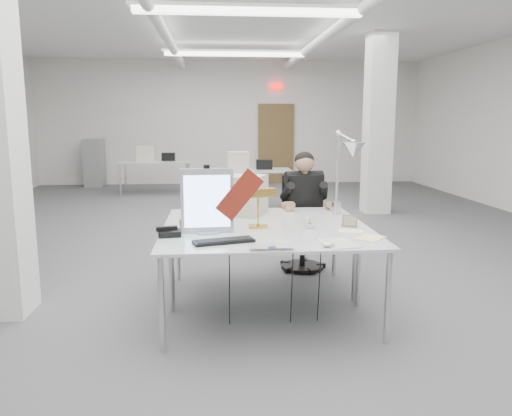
{
  "coord_description": "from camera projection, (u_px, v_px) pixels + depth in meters",
  "views": [
    {
      "loc": [
        -0.44,
        -6.36,
        1.68
      ],
      "look_at": [
        -0.08,
        -2.0,
        0.91
      ],
      "focal_mm": 35.0,
      "sensor_mm": 36.0,
      "label": 1
    }
  ],
  "objects": [
    {
      "name": "room_shell",
      "position": [
        251.0,
        119.0,
        6.41
      ],
      "size": [
        10.04,
        14.04,
        3.24
      ],
      "color": "#4E4E50",
      "rests_on": "ground"
    },
    {
      "name": "desk_main",
      "position": [
        271.0,
        239.0,
        3.99
      ],
      "size": [
        1.8,
        0.9,
        0.02
      ],
      "primitive_type": "cube",
      "color": "silver",
      "rests_on": "room_shell"
    },
    {
      "name": "desk_second",
      "position": [
        261.0,
        217.0,
        4.87
      ],
      "size": [
        1.8,
        0.9,
        0.02
      ],
      "primitive_type": "cube",
      "color": "silver",
      "rests_on": "room_shell"
    },
    {
      "name": "bg_desk_a",
      "position": [
        249.0,
        170.0,
        9.4
      ],
      "size": [
        1.6,
        0.8,
        0.02
      ],
      "primitive_type": "cube",
      "color": "silver",
      "rests_on": "room_shell"
    },
    {
      "name": "bg_desk_b",
      "position": [
        155.0,
        162.0,
        11.4
      ],
      "size": [
        1.6,
        0.8,
        0.02
      ],
      "primitive_type": "cube",
      "color": "silver",
      "rests_on": "room_shell"
    },
    {
      "name": "filing_cabinet",
      "position": [
        94.0,
        163.0,
        12.71
      ],
      "size": [
        0.45,
        0.55,
        1.2
      ],
      "primitive_type": "cube",
      "color": "gray",
      "rests_on": "room_shell"
    },
    {
      "name": "office_chair",
      "position": [
        303.0,
        223.0,
        5.61
      ],
      "size": [
        0.59,
        0.59,
        1.07
      ],
      "primitive_type": null,
      "rotation": [
        0.0,
        0.0,
        0.14
      ],
      "color": "black",
      "rests_on": "room_shell"
    },
    {
      "name": "seated_person",
      "position": [
        304.0,
        192.0,
        5.5
      ],
      "size": [
        0.58,
        0.69,
        0.93
      ],
      "primitive_type": null,
      "rotation": [
        0.0,
        0.0,
        0.14
      ],
      "color": "black",
      "rests_on": "office_chair"
    },
    {
      "name": "monitor",
      "position": [
        207.0,
        201.0,
        4.11
      ],
      "size": [
        0.43,
        0.06,
        0.54
      ],
      "primitive_type": "cube",
      "rotation": [
        0.0,
        0.0,
        0.04
      ],
      "color": "#B0B1B5",
      "rests_on": "desk_main"
    },
    {
      "name": "pennant",
      "position": [
        240.0,
        195.0,
        4.09
      ],
      "size": [
        0.41,
        0.04,
        0.44
      ],
      "primitive_type": "cube",
      "rotation": [
        0.0,
        -0.87,
        0.08
      ],
      "color": "maroon",
      "rests_on": "monitor"
    },
    {
      "name": "keyboard",
      "position": [
        224.0,
        241.0,
        3.82
      ],
      "size": [
        0.49,
        0.27,
        0.02
      ],
      "primitive_type": "cube",
      "rotation": [
        0.0,
        0.0,
        0.27
      ],
      "color": "black",
      "rests_on": "desk_main"
    },
    {
      "name": "laptop",
      "position": [
        272.0,
        249.0,
        3.58
      ],
      "size": [
        0.33,
        0.21,
        0.03
      ],
      "primitive_type": "imported",
      "rotation": [
        0.0,
        0.0,
        -0.0
      ],
      "color": "#B9B9BE",
      "rests_on": "desk_main"
    },
    {
      "name": "mouse",
      "position": [
        328.0,
        245.0,
        3.68
      ],
      "size": [
        0.11,
        0.09,
        0.04
      ],
      "primitive_type": "ellipsoid",
      "rotation": [
        0.0,
        0.0,
        0.28
      ],
      "color": "silver",
      "rests_on": "desk_main"
    },
    {
      "name": "bankers_lamp",
      "position": [
        258.0,
        209.0,
        4.33
      ],
      "size": [
        0.32,
        0.19,
        0.34
      ],
      "primitive_type": null,
      "rotation": [
        0.0,
        0.0,
        0.25
      ],
      "color": "#BD8A3B",
      "rests_on": "desk_main"
    },
    {
      "name": "desk_phone",
      "position": [
        169.0,
        233.0,
        4.03
      ],
      "size": [
        0.2,
        0.19,
        0.04
      ],
      "primitive_type": "cube",
      "rotation": [
        0.0,
        0.0,
        0.15
      ],
      "color": "black",
      "rests_on": "desk_main"
    },
    {
      "name": "picture_frame_left",
      "position": [
        188.0,
        225.0,
        4.2
      ],
      "size": [
        0.14,
        0.06,
        0.11
      ],
      "primitive_type": "cube",
      "rotation": [
        -0.21,
        0.0,
        0.24
      ],
      "color": "tan",
      "rests_on": "desk_main"
    },
    {
      "name": "picture_frame_right",
      "position": [
        350.0,
        221.0,
        4.37
      ],
      "size": [
        0.13,
        0.1,
        0.11
      ],
      "primitive_type": "cube",
      "rotation": [
        -0.21,
        0.0,
        -0.53
      ],
      "color": "#9C7843",
      "rests_on": "desk_main"
    },
    {
      "name": "desk_clock",
      "position": [
        310.0,
        223.0,
        4.32
      ],
      "size": [
        0.1,
        0.04,
        0.1
      ],
      "primitive_type": "cylinder",
      "rotation": [
        1.57,
        0.0,
        0.09
      ],
      "color": "silver",
      "rests_on": "desk_main"
    },
    {
      "name": "paper_stack_a",
      "position": [
        338.0,
        243.0,
        3.79
      ],
      "size": [
        0.29,
        0.37,
        0.01
      ],
      "primitive_type": "cube",
      "rotation": [
        0.0,
        0.0,
        0.2
      ],
      "color": "beige",
      "rests_on": "desk_main"
    },
    {
      "name": "paper_stack_b",
      "position": [
        371.0,
        238.0,
        3.95
      ],
      "size": [
        0.29,
        0.29,
        0.01
      ],
      "primitive_type": "cube",
      "rotation": [
        0.0,
        0.0,
        -0.73
      ],
      "color": "#FFF198",
      "rests_on": "desk_main"
    },
    {
      "name": "paper_stack_c",
      "position": [
        351.0,
        231.0,
        4.2
      ],
      "size": [
        0.23,
        0.18,
        0.01
      ],
      "primitive_type": "cube",
      "rotation": [
        0.0,
        0.0,
        -0.26
      ],
      "color": "white",
      "rests_on": "desk_main"
    },
    {
      "name": "beige_monitor",
      "position": [
        243.0,
        195.0,
        4.94
      ],
      "size": [
        0.53,
        0.52,
        0.39
      ],
      "primitive_type": "cube",
      "rotation": [
        0.0,
        0.0,
        -0.4
      ],
      "color": "#BEB39D",
      "rests_on": "desk_second"
    },
    {
      "name": "architect_lamp",
      "position": [
        344.0,
        174.0,
        4.66
      ],
      "size": [
        0.36,
        0.7,
        0.86
      ],
      "primitive_type": null,
      "rotation": [
        0.0,
        0.0,
        -0.21
      ],
      "color": "#BABABE",
      "rests_on": "desk_second"
    }
  ]
}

